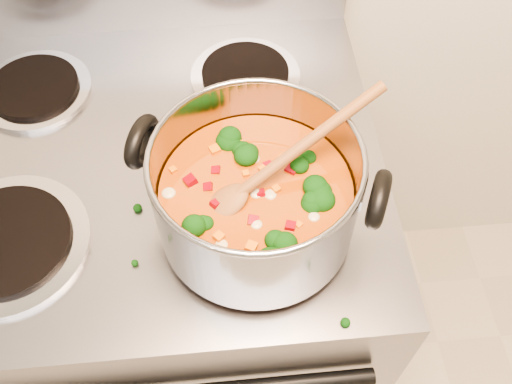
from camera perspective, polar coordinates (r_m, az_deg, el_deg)
The scene contains 4 objects.
electric_range at distance 1.29m, azimuth -8.19°, elevation -8.70°, with size 0.75×0.68×1.08m.
stockpot at distance 0.74m, azimuth -0.02°, elevation -0.31°, with size 0.33×0.27×0.16m.
wooden_spoon at distance 0.71m, azimuth 0.96°, elevation 1.85°, with size 0.25×0.14×0.12m.
cooktop_crumbs at distance 0.83m, azimuth 5.67°, elevation -1.39°, with size 0.10×0.39×0.01m.
Camera 1 is at (0.17, 0.59, 1.61)m, focal length 40.00 mm.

